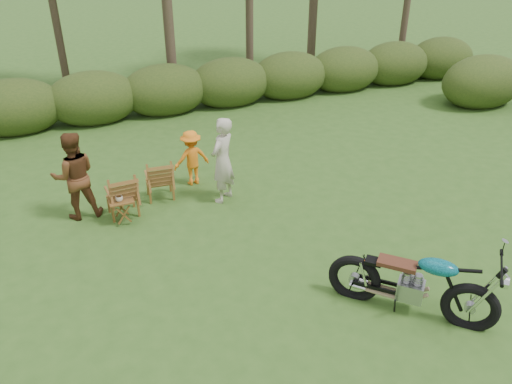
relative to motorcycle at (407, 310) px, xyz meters
name	(u,v)px	position (x,y,z in m)	size (l,w,h in m)	color
ground	(313,297)	(-1.11, 0.76, 0.00)	(80.00, 80.00, 0.00)	#30531B
motorcycle	(407,310)	(0.00, 0.00, 0.00)	(2.21, 0.84, 1.26)	#0D9FAF
lawn_chair_right	(161,197)	(-2.47, 4.65, 0.00)	(0.58, 0.58, 0.85)	brown
lawn_chair_left	(125,214)	(-3.27, 4.25, 0.00)	(0.60, 0.60, 0.87)	brown
side_table	(123,211)	(-3.32, 3.98, 0.24)	(0.46, 0.38, 0.47)	brown
cup	(119,199)	(-3.35, 3.93, 0.52)	(0.13, 0.13, 0.10)	beige
adult_a	(224,199)	(-1.33, 4.08, 0.00)	(0.62, 0.41, 1.71)	#BCB29B
adult_b	(82,215)	(-4.02, 4.52, 0.00)	(0.81, 0.63, 1.67)	#583219
child	(193,183)	(-1.70, 5.00, 0.00)	(0.76, 0.44, 1.18)	orange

